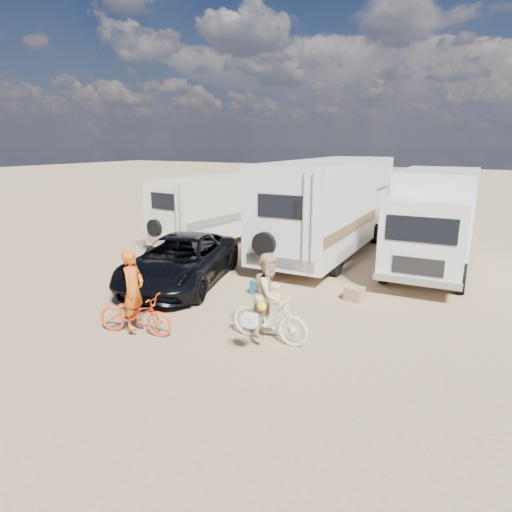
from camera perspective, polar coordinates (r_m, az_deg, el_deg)
The scene contains 11 objects.
ground at distance 11.02m, azimuth -3.72°, elevation -7.94°, with size 140.00×140.00×0.00m, color tan.
rv_main at distance 17.01m, azimuth 9.53°, elevation 6.15°, with size 2.63×8.91×3.56m, color white, non-canonical shape.
rv_left at distance 18.90m, azimuth -4.64°, elevation 5.99°, with size 2.11×6.56×2.81m, color beige, non-canonical shape.
box_truck at distance 15.54m, azimuth 21.91°, elevation 4.03°, with size 2.41×6.50×3.30m, color silver, non-canonical shape.
dark_suv at distance 13.48m, azimuth -9.77°, elevation -0.60°, with size 2.44×5.29×1.47m, color black.
bike_man at distance 10.31m, azimuth -15.40°, elevation -7.29°, with size 0.62×1.78×0.94m, color #D84113.
bike_woman at distance 9.57m, azimuth 1.73°, elevation -7.98°, with size 0.51×1.81×1.09m, color beige.
rider_man at distance 10.17m, azimuth -15.55°, elevation -5.13°, with size 0.64×0.42×1.76m, color #CD5312.
rider_woman at distance 9.44m, azimuth 1.75°, elevation -5.99°, with size 0.88×0.68×1.80m, color #CFAF84.
cooler at distance 12.51m, azimuth 0.55°, elevation -4.15°, with size 0.50×0.36×0.40m, color #1C5E7B.
crate at distance 12.40m, azimuth 12.64°, elevation -4.77°, with size 0.45×0.45×0.36m, color #8D734E.
Camera 1 is at (5.55, -8.54, 4.22)m, focal length 30.86 mm.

